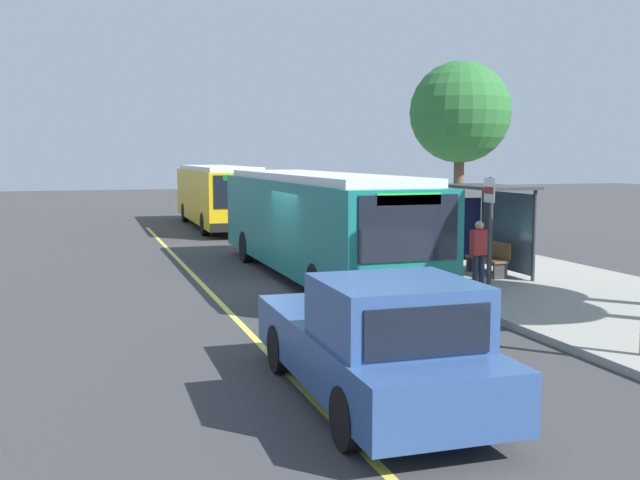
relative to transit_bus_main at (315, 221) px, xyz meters
The scene contains 11 objects.
ground_plane 2.36m from the transit_bus_main, 36.08° to the right, with size 120.00×120.00×0.00m, color #38383A.
sidewalk_curb 5.40m from the transit_bus_main, 74.50° to the left, with size 44.00×6.40×0.15m, color gray.
lane_stripe_center 3.85m from the transit_bus_main, 66.66° to the right, with size 36.00×0.14×0.01m, color #E0D64C.
transit_bus_main is the anchor object (origin of this frame).
transit_bus_second 15.66m from the transit_bus_main, behind, with size 11.39×2.74×2.95m.
pickup_truck 10.74m from the transit_bus_main, 13.20° to the right, with size 5.43×2.10×1.85m.
bus_shelter 4.83m from the transit_bus_main, 70.83° to the left, with size 2.90×1.60×2.48m.
waiting_bench 4.92m from the transit_bus_main, 67.74° to the left, with size 1.60×0.48×0.95m.
route_sign_post 5.51m from the transit_bus_main, 28.71° to the left, with size 0.44×0.08×2.80m.
pedestrian_commuter 4.80m from the transit_bus_main, 39.98° to the left, with size 0.24×0.40×1.69m.
street_tree_downstreet 8.21m from the transit_bus_main, 119.97° to the left, with size 3.54×3.54×6.57m.
Camera 1 is at (18.33, -5.26, 3.43)m, focal length 41.69 mm.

